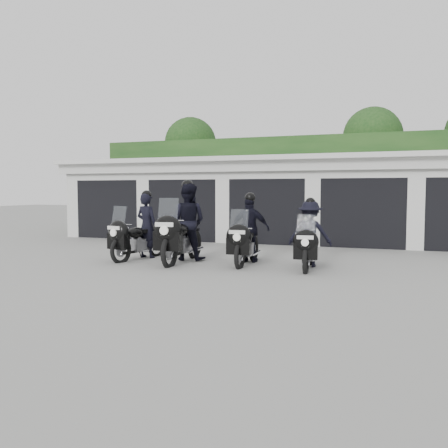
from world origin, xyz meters
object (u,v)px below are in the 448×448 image
(police_bike_a, at_px, (140,231))
(police_bike_b, at_px, (185,226))
(police_bike_c, at_px, (248,233))
(police_bike_d, at_px, (309,237))

(police_bike_a, bearing_deg, police_bike_b, 13.56)
(police_bike_b, height_order, police_bike_c, police_bike_b)
(police_bike_d, bearing_deg, police_bike_a, 177.03)
(police_bike_b, distance_m, police_bike_c, 1.66)
(police_bike_a, bearing_deg, police_bike_c, 16.23)
(police_bike_c, xyz_separation_m, police_bike_d, (1.54, -0.16, -0.05))
(police_bike_a, xyz_separation_m, police_bike_c, (2.92, 0.25, 0.03))
(police_bike_c, bearing_deg, police_bike_d, -8.20)
(police_bike_a, height_order, police_bike_c, police_bike_a)
(police_bike_a, distance_m, police_bike_d, 4.46)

